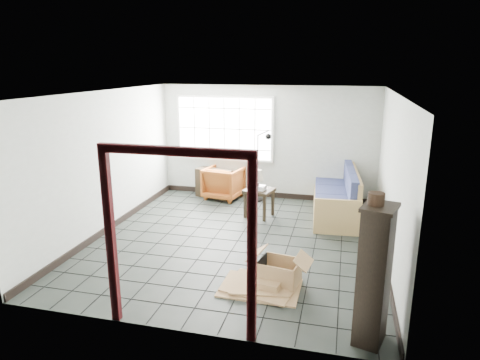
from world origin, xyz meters
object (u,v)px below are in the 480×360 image
(side_table, at_px, (259,194))
(tall_shelf, at_px, (374,275))
(futon_sofa, at_px, (338,199))
(armchair, at_px, (224,181))

(side_table, relative_size, tall_shelf, 0.40)
(futon_sofa, height_order, side_table, futon_sofa)
(futon_sofa, relative_size, tall_shelf, 1.42)
(futon_sofa, bearing_deg, tall_shelf, -87.91)
(tall_shelf, bearing_deg, armchair, 139.05)
(side_table, distance_m, tall_shelf, 4.29)
(futon_sofa, bearing_deg, side_table, -167.78)
(armchair, bearing_deg, futon_sofa, 177.96)
(futon_sofa, relative_size, armchair, 2.81)
(side_table, bearing_deg, futon_sofa, 16.36)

